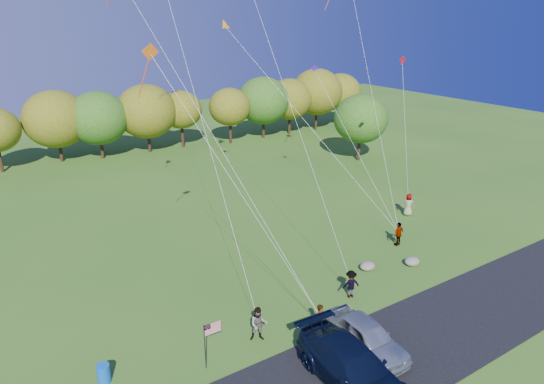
# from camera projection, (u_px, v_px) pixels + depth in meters

# --- Properties ---
(ground) EXTENTS (140.00, 140.00, 0.00)m
(ground) POSITION_uv_depth(u_px,v_px,m) (305.00, 328.00, 25.57)
(ground) COLOR #325D1A
(ground) RESTS_ON ground
(asphalt_lane) EXTENTS (44.00, 6.00, 0.06)m
(asphalt_lane) POSITION_uv_depth(u_px,v_px,m) (357.00, 371.00, 22.41)
(asphalt_lane) COLOR black
(asphalt_lane) RESTS_ON ground
(treeline) EXTENTS (75.44, 27.88, 8.58)m
(treeline) POSITION_uv_depth(u_px,v_px,m) (113.00, 121.00, 52.75)
(treeline) COLOR #382514
(treeline) RESTS_ON ground
(minivan_navy) EXTENTS (2.85, 6.43, 1.83)m
(minivan_navy) POSITION_uv_depth(u_px,v_px,m) (353.00, 368.00, 21.25)
(minivan_navy) COLOR black
(minivan_navy) RESTS_ON asphalt_lane
(minivan_silver) EXTENTS (2.07, 4.85, 1.63)m
(minivan_silver) POSITION_uv_depth(u_px,v_px,m) (367.00, 336.00, 23.50)
(minivan_silver) COLOR #B0B7BB
(minivan_silver) RESTS_ON asphalt_lane
(flyer_a) EXTENTS (0.72, 0.76, 1.74)m
(flyer_a) POSITION_uv_depth(u_px,v_px,m) (321.00, 319.00, 24.82)
(flyer_a) COLOR #4C4C59
(flyer_a) RESTS_ON ground
(flyer_b) EXTENTS (1.13, 1.06, 1.85)m
(flyer_b) POSITION_uv_depth(u_px,v_px,m) (259.00, 324.00, 24.35)
(flyer_b) COLOR #4C4C59
(flyer_b) RESTS_ON ground
(flyer_c) EXTENTS (1.23, 0.91, 1.70)m
(flyer_c) POSITION_uv_depth(u_px,v_px,m) (351.00, 284.00, 28.12)
(flyer_c) COLOR #4C4C59
(flyer_c) RESTS_ON ground
(flyer_d) EXTENTS (1.09, 0.58, 1.77)m
(flyer_d) POSITION_uv_depth(u_px,v_px,m) (399.00, 234.00, 34.48)
(flyer_d) COLOR #4C4C59
(flyer_d) RESTS_ON ground
(flyer_e) EXTENTS (1.07, 1.08, 1.88)m
(flyer_e) POSITION_uv_depth(u_px,v_px,m) (408.00, 205.00, 39.64)
(flyer_e) COLOR #4C4C59
(flyer_e) RESTS_ON ground
(trash_barrel) EXTENTS (0.60, 0.60, 0.89)m
(trash_barrel) POSITION_uv_depth(u_px,v_px,m) (104.00, 374.00, 21.68)
(trash_barrel) COLOR blue
(trash_barrel) RESTS_ON ground
(flag_assembly) EXTENTS (0.88, 0.57, 2.37)m
(flag_assembly) POSITION_uv_depth(u_px,v_px,m) (209.00, 335.00, 22.20)
(flag_assembly) COLOR black
(flag_assembly) RESTS_ON ground
(boulder_near) EXTENTS (1.08, 0.85, 0.54)m
(boulder_near) POSITION_uv_depth(u_px,v_px,m) (368.00, 266.00, 31.33)
(boulder_near) COLOR gray
(boulder_near) RESTS_ON ground
(boulder_far) EXTENTS (1.06, 0.88, 0.55)m
(boulder_far) POSITION_uv_depth(u_px,v_px,m) (412.00, 261.00, 31.92)
(boulder_far) COLOR slate
(boulder_far) RESTS_ON ground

